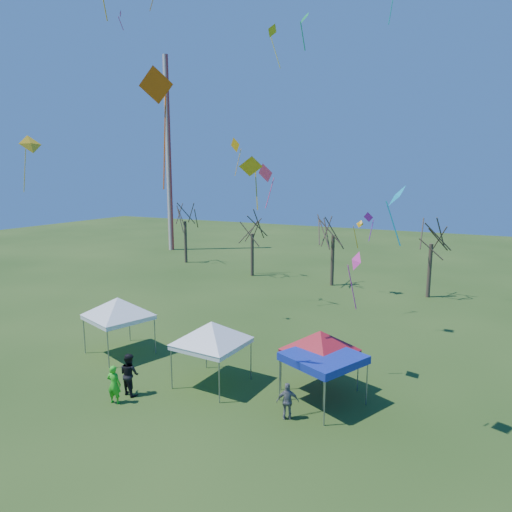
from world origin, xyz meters
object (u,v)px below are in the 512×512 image
Objects in this scene: tree_2 at (334,217)px; tent_white_mid at (211,326)px; radio_mast at (168,156)px; tree_1 at (252,218)px; tree_3 at (433,224)px; person_dark at (129,374)px; person_grey at (288,401)px; tree_0 at (185,206)px; tent_red at (320,335)px; tent_blue at (323,358)px; person_green at (114,384)px; tent_white_west at (118,301)px.

tree_2 is 22.33m from tent_white_mid.
radio_mast is 3.06× the size of tree_2.
tree_1 is 16.81m from tree_3.
tree_1 is 26.23m from person_dark.
tree_3 is 4.99× the size of person_grey.
tree_1 is (10.08, -2.73, -0.70)m from tree_0.
person_grey is at bearing -96.00° from tent_red.
tent_red reaches higher than tent_blue.
radio_mast is 3.16× the size of tree_3.
tree_0 is at bearing -47.41° from person_dark.
tent_red is (31.51, -29.95, -9.75)m from radio_mast.
tent_white_mid reaches higher than person_green.
tent_white_west reaches higher than tent_blue.
person_green is at bearing -152.80° from tent_blue.
radio_mast reaches higher than tree_1.
tent_red is at bearing 19.62° from tent_white_mid.
tent_red is at bearing -43.55° from radio_mast.
tree_1 reaches higher than person_dark.
tent_white_west is (12.73, -24.15, -3.43)m from tree_0.
tree_0 is 1.12× the size of tree_1.
radio_mast is 20.72m from tree_1.
tree_0 is 27.52m from tent_white_west.
person_green is at bearing -128.91° from tent_white_mid.
tree_2 reaches higher than tent_blue.
person_grey is at bearing -76.63° from tree_2.
tent_blue is (6.40, -21.38, -4.19)m from tree_2.
person_grey is at bearing -16.14° from tent_white_mid.
tree_1 is 27.15m from person_green.
tent_blue reaches higher than person_grey.
tree_1 is 8.42m from tree_2.
tent_white_west is (-5.75, -21.15, -3.23)m from tree_2.
tent_white_west is 12.19m from tent_blue.
tent_white_mid is 1.14× the size of tent_red.
tent_white_west is at bearing -62.20° from tree_0.
tent_white_mid is at bearing -87.33° from tree_2.
person_dark is (-7.69, -4.34, -1.76)m from tent_red.
person_grey is (11.30, -2.22, -2.27)m from tent_white_west.
tree_0 reaches higher than person_dark.
radio_mast is at bearing -43.68° from person_dark.
tent_white_mid reaches higher than tent_red.
tree_1 is at bearing 97.06° from tent_white_west.
tree_0 reaches higher than tree_3.
tent_white_mid is (1.03, -22.05, -3.33)m from tree_2.
tree_3 is 2.18× the size of tent_red.
tent_white_mid is (6.77, -0.91, -0.10)m from tent_white_west.
tent_white_mid is at bearing -141.82° from person_green.
tent_blue is (14.80, -21.65, -3.69)m from tree_1.
tree_1 reaches higher than tent_blue.
person_grey is 7.74m from person_green.
radio_mast is 28.08m from tree_2.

